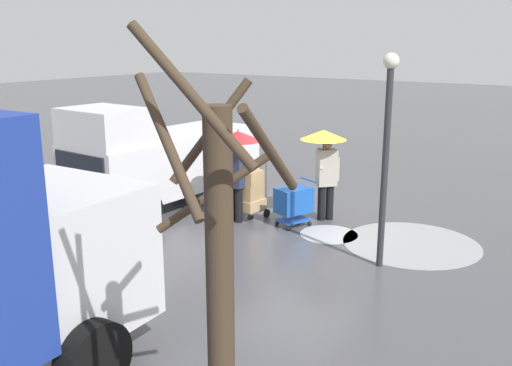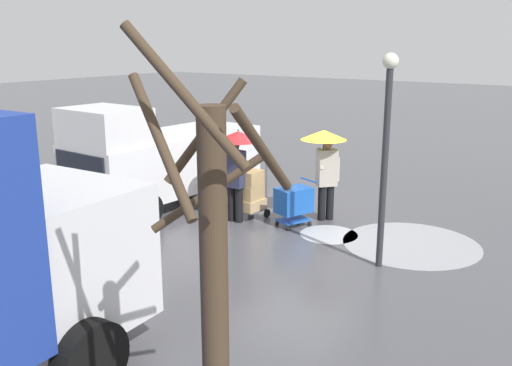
# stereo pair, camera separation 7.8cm
# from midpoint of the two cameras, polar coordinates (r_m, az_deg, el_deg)

# --- Properties ---
(ground_plane) EXTENTS (90.00, 90.00, 0.00)m
(ground_plane) POSITION_cam_midpoint_polar(r_m,az_deg,el_deg) (12.90, 4.19, -4.10)
(ground_plane) COLOR #4C4C51
(slush_patch_near_cluster) EXTENTS (1.24, 1.24, 0.01)m
(slush_patch_near_cluster) POSITION_cam_midpoint_polar(r_m,az_deg,el_deg) (12.25, 7.57, -5.18)
(slush_patch_near_cluster) COLOR #ADAFB5
(slush_patch_near_cluster) RESTS_ON ground
(slush_patch_under_van) EXTENTS (2.78, 2.78, 0.01)m
(slush_patch_under_van) POSITION_cam_midpoint_polar(r_m,az_deg,el_deg) (12.04, 15.62, -5.96)
(slush_patch_under_van) COLOR #999BA0
(slush_patch_under_van) RESTS_ON ground
(cargo_van_parked_right) EXTENTS (2.40, 5.43, 2.60)m
(cargo_van_parked_right) POSITION_cam_midpoint_polar(r_m,az_deg,el_deg) (14.28, -9.52, 2.46)
(cargo_van_parked_right) COLOR white
(cargo_van_parked_right) RESTS_ON ground
(shopping_cart_vendor) EXTENTS (0.82, 0.96, 1.02)m
(shopping_cart_vendor) POSITION_cam_midpoint_polar(r_m,az_deg,el_deg) (12.57, 4.03, -1.88)
(shopping_cart_vendor) COLOR #1951B2
(shopping_cart_vendor) RESTS_ON ground
(hand_dolly_boxes) EXTENTS (0.56, 0.74, 1.32)m
(hand_dolly_boxes) POSITION_cam_midpoint_polar(r_m,az_deg,el_deg) (13.02, -0.30, -0.95)
(hand_dolly_boxes) COLOR #515156
(hand_dolly_boxes) RESTS_ON ground
(pedestrian_pink_side) EXTENTS (1.04, 1.04, 2.15)m
(pedestrian_pink_side) POSITION_cam_midpoint_polar(r_m,az_deg,el_deg) (12.82, 7.19, 3.04)
(pedestrian_pink_side) COLOR black
(pedestrian_pink_side) RESTS_ON ground
(pedestrian_black_side) EXTENTS (1.04, 1.04, 2.15)m
(pedestrian_black_side) POSITION_cam_midpoint_polar(r_m,az_deg,el_deg) (12.59, -1.78, 2.94)
(pedestrian_black_side) COLOR black
(pedestrian_black_side) RESTS_ON ground
(bare_tree_near) EXTENTS (1.37, 1.38, 4.21)m
(bare_tree_near) POSITION_cam_midpoint_polar(r_m,az_deg,el_deg) (4.85, -3.88, -10.66)
(bare_tree_near) COLOR #423323
(bare_tree_near) RESTS_ON ground
(street_lamp) EXTENTS (0.28, 0.28, 3.86)m
(street_lamp) POSITION_cam_midpoint_polar(r_m,az_deg,el_deg) (10.13, 13.26, 4.30)
(street_lamp) COLOR #2D2D33
(street_lamp) RESTS_ON ground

